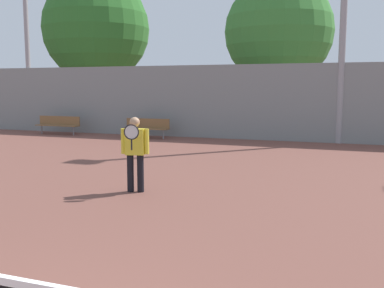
# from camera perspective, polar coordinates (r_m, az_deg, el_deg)

# --- Properties ---
(tennis_player) EXTENTS (0.58, 0.46, 1.57)m
(tennis_player) POSITION_cam_1_polar(r_m,az_deg,el_deg) (9.36, -7.25, -0.73)
(tennis_player) COLOR black
(tennis_player) RESTS_ON ground_plane
(bench_adjacent_court) EXTENTS (2.01, 0.40, 0.83)m
(bench_adjacent_court) POSITION_cam_1_polar(r_m,az_deg,el_deg) (19.23, -5.75, 2.26)
(bench_adjacent_court) COLOR brown
(bench_adjacent_court) RESTS_ON ground_plane
(bench_by_gate) EXTENTS (2.19, 0.40, 0.83)m
(bench_by_gate) POSITION_cam_1_polar(r_m,az_deg,el_deg) (21.60, -16.62, 2.55)
(bench_by_gate) COLOR brown
(bench_by_gate) RESTS_ON ground_plane
(light_pole_center_back) EXTENTS (0.90, 0.60, 9.02)m
(light_pole_center_back) POSITION_cam_1_polar(r_m,az_deg,el_deg) (24.20, -20.33, 14.69)
(light_pole_center_back) COLOR #939399
(light_pole_center_back) RESTS_ON ground_plane
(back_fence) EXTENTS (29.54, 0.06, 3.09)m
(back_fence) POSITION_cam_1_polar(r_m,az_deg,el_deg) (18.41, 12.02, 5.16)
(back_fence) COLOR gray
(back_fence) RESTS_ON ground_plane
(tree_green_tall) EXTENTS (6.48, 6.48, 8.92)m
(tree_green_tall) POSITION_cam_1_polar(r_m,az_deg,el_deg) (28.89, -12.07, 14.08)
(tree_green_tall) COLOR brown
(tree_green_tall) RESTS_ON ground_plane
(tree_green_broad) EXTENTS (5.25, 5.25, 7.47)m
(tree_green_broad) POSITION_cam_1_polar(r_m,az_deg,el_deg) (22.89, 10.95, 13.80)
(tree_green_broad) COLOR brown
(tree_green_broad) RESTS_ON ground_plane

